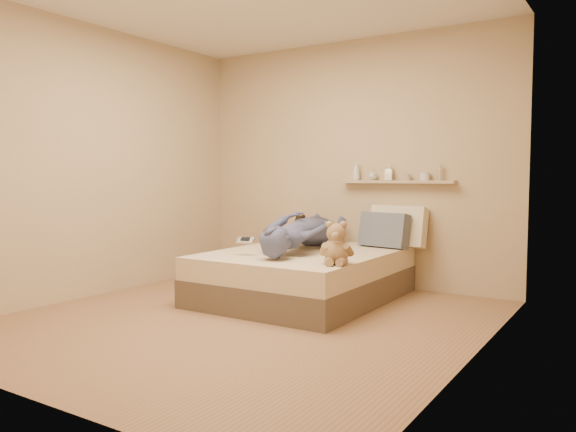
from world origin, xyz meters
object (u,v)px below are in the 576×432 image
Objects in this scene: bed at (304,275)px; dark_plush at (301,230)px; teddy_bear at (336,246)px; pillow_grey at (384,230)px; game_console at (245,240)px; wall_shelf at (396,182)px; person at (302,231)px; pillow_cream at (398,227)px.

bed is 0.87m from dark_plush.
teddy_bear reaches higher than dark_plush.
pillow_grey reaches higher than bed.
wall_shelf is at bearing 59.18° from game_console.
person reaches higher than dark_plush.
dark_plush is 0.19× the size of person.
person reaches higher than game_console.
pillow_cream reaches higher than game_console.
game_console is at bearing -124.04° from pillow_cream.
pillow_cream is (0.61, 0.83, 0.43)m from bed.
wall_shelf reaches higher than dark_plush.
dark_plush is 0.95m from pillow_grey.
wall_shelf is at bearing 58.82° from bed.
game_console is 0.62m from person.
pillow_grey is at bearing 1.56° from dark_plush.
dark_plush is 1.06m from pillow_cream.
pillow_cream is 0.46m from wall_shelf.
dark_plush is (-0.13, 1.18, -0.01)m from game_console.
pillow_grey is 0.42× the size of wall_shelf.
pillow_cream is at bearing 9.04° from dark_plush.
wall_shelf is (0.85, 1.42, 0.51)m from game_console.
teddy_bear is 0.29× the size of wall_shelf.
teddy_bear is 1.53m from wall_shelf.
dark_plush is at bearing -170.96° from pillow_cream.
person is at bearing -58.38° from dark_plush.
pillow_grey is 0.32× the size of person.
wall_shelf reaches higher than teddy_bear.
person is at bearing 139.03° from bed.
pillow_cream reaches higher than person.
game_console is at bearing 178.79° from teddy_bear.
teddy_bear is 0.89m from person.
teddy_bear is at bearing -1.21° from game_console.
pillow_grey is (-0.10, 1.22, 0.02)m from teddy_bear.
teddy_bear is (0.92, -0.02, 0.01)m from game_console.
teddy_bear and pillow_grey have the same top height.
game_console is 0.47× the size of teddy_bear.
wall_shelf is (-0.07, 1.44, 0.50)m from teddy_bear.
bed is 3.45× the size of pillow_cream.
bed is at bearing -126.78° from pillow_grey.
pillow_grey is at bearing 53.22° from bed.
dark_plush is (-0.43, 0.66, 0.35)m from bed.
dark_plush is 0.73m from person.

